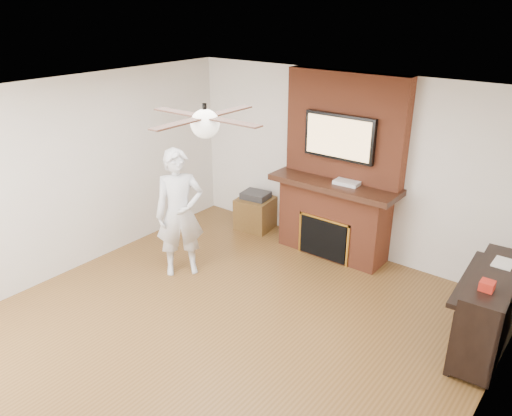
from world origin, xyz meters
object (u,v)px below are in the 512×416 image
Objects in this scene: fireplace at (338,186)px; side_table at (256,211)px; person at (180,213)px; piano at (488,309)px.

fireplace is 1.54m from side_table.
person reaches higher than side_table.
side_table is 0.44× the size of piano.
side_table is at bearing 162.91° from piano.
piano is at bearing -22.74° from fireplace.
fireplace is 2.16m from person.
fireplace reaches higher than person.
person is 1.23× the size of piano.
person is (-1.28, -1.74, -0.16)m from fireplace.
person is 1.76m from side_table.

